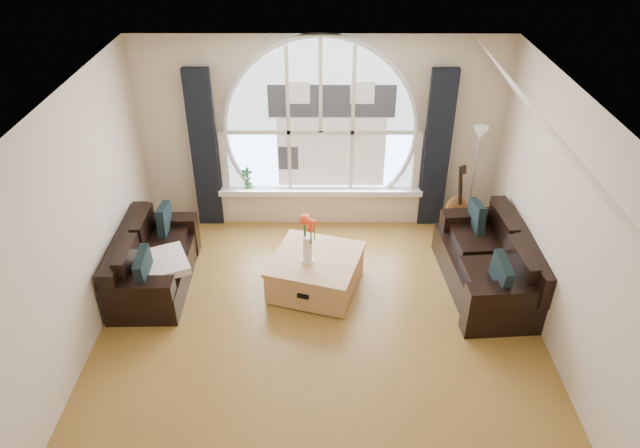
{
  "coord_description": "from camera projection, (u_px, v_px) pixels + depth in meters",
  "views": [
    {
      "loc": [
        0.02,
        -4.65,
        4.56
      ],
      "look_at": [
        0.0,
        0.9,
        1.05
      ],
      "focal_mm": 32.6,
      "sensor_mm": 36.0,
      "label": 1
    }
  ],
  "objects": [
    {
      "name": "sofa_right",
      "position": [
        489.0,
        261.0,
        7.07
      ],
      "size": [
        1.04,
        1.87,
        0.8
      ],
      "primitive_type": "cube",
      "rotation": [
        0.0,
        0.0,
        0.08
      ],
      "color": "black",
      "rests_on": "ground"
    },
    {
      "name": "neighbor_house",
      "position": [
        332.0,
        125.0,
        7.85
      ],
      "size": [
        1.7,
        0.02,
        1.5
      ],
      "primitive_type": "cube",
      "color": "silver",
      "rests_on": "wall_back"
    },
    {
      "name": "attic_slope",
      "position": [
        569.0,
        154.0,
        5.11
      ],
      "size": [
        0.92,
        5.5,
        0.72
      ],
      "primitive_type": "cube",
      "color": "silver",
      "rests_on": "ground"
    },
    {
      "name": "curtain_right",
      "position": [
        437.0,
        151.0,
        7.97
      ],
      "size": [
        0.35,
        0.12,
        2.3
      ],
      "primitive_type": "cube",
      "color": "black",
      "rests_on": "ground"
    },
    {
      "name": "coffee_chest",
      "position": [
        316.0,
        271.0,
        7.14
      ],
      "size": [
        1.27,
        1.27,
        0.5
      ],
      "primitive_type": "cube",
      "rotation": [
        0.0,
        0.0,
        -0.29
      ],
      "color": "#B8814F",
      "rests_on": "ground"
    },
    {
      "name": "window_sill",
      "position": [
        320.0,
        191.0,
        8.34
      ],
      "size": [
        2.9,
        0.22,
        0.08
      ],
      "primitive_type": "cube",
      "color": "white",
      "rests_on": "wall_back"
    },
    {
      "name": "floor_lamp",
      "position": [
        473.0,
        182.0,
        7.95
      ],
      "size": [
        0.24,
        0.24,
        1.6
      ],
      "primitive_type": "cube",
      "color": "#B2B2B2",
      "rests_on": "ground"
    },
    {
      "name": "ground",
      "position": [
        320.0,
        349.0,
        6.37
      ],
      "size": [
        5.0,
        5.5,
        0.01
      ],
      "primitive_type": "cube",
      "color": "brown",
      "rests_on": "ground"
    },
    {
      "name": "wall_right",
      "position": [
        577.0,
        248.0,
        5.64
      ],
      "size": [
        0.01,
        5.5,
        2.7
      ],
      "primitive_type": "cube",
      "color": "beige",
      "rests_on": "ground"
    },
    {
      "name": "curtain_left",
      "position": [
        204.0,
        150.0,
        7.98
      ],
      "size": [
        0.35,
        0.12,
        2.3
      ],
      "primitive_type": "cube",
      "color": "black",
      "rests_on": "ground"
    },
    {
      "name": "arched_window",
      "position": [
        321.0,
        116.0,
        7.8
      ],
      "size": [
        2.6,
        0.06,
        2.15
      ],
      "primitive_type": "cube",
      "color": "silver",
      "rests_on": "wall_back"
    },
    {
      "name": "guitar",
      "position": [
        458.0,
        196.0,
        8.17
      ],
      "size": [
        0.42,
        0.34,
        1.06
      ],
      "primitive_type": "cube",
      "rotation": [
        0.0,
        0.0,
        0.3
      ],
      "color": "#94552A",
      "rests_on": "ground"
    },
    {
      "name": "wall_back",
      "position": [
        321.0,
        134.0,
        7.97
      ],
      "size": [
        5.0,
        0.01,
        2.7
      ],
      "primitive_type": "cube",
      "color": "beige",
      "rests_on": "ground"
    },
    {
      "name": "window_frame",
      "position": [
        321.0,
        116.0,
        7.77
      ],
      "size": [
        2.76,
        0.08,
        2.15
      ],
      "primitive_type": "cube",
      "color": "white",
      "rests_on": "wall_back"
    },
    {
      "name": "vase_flowers",
      "position": [
        307.0,
        234.0,
        6.75
      ],
      "size": [
        0.24,
        0.24,
        0.7
      ],
      "primitive_type": "cube",
      "color": "white",
      "rests_on": "coffee_chest"
    },
    {
      "name": "throw_blanket",
      "position": [
        163.0,
        263.0,
        6.87
      ],
      "size": [
        0.73,
        0.73,
        0.1
      ],
      "primitive_type": "cube",
      "rotation": [
        0.0,
        0.0,
        0.44
      ],
      "color": "silver",
      "rests_on": "sofa_left"
    },
    {
      "name": "sofa_left",
      "position": [
        153.0,
        257.0,
        7.14
      ],
      "size": [
        0.84,
        1.64,
        0.72
      ],
      "primitive_type": "cube",
      "rotation": [
        0.0,
        0.0,
        0.02
      ],
      "color": "black",
      "rests_on": "ground"
    },
    {
      "name": "wall_left",
      "position": [
        63.0,
        247.0,
        5.65
      ],
      "size": [
        0.01,
        5.5,
        2.7
      ],
      "primitive_type": "cube",
      "color": "beige",
      "rests_on": "ground"
    },
    {
      "name": "ceiling",
      "position": [
        320.0,
        117.0,
        4.93
      ],
      "size": [
        5.0,
        5.5,
        0.01
      ],
      "primitive_type": "cube",
      "color": "silver",
      "rests_on": "ground"
    },
    {
      "name": "potted_plant",
      "position": [
        247.0,
        178.0,
        8.23
      ],
      "size": [
        0.18,
        0.14,
        0.32
      ],
      "primitive_type": "imported",
      "rotation": [
        0.0,
        0.0,
        -0.15
      ],
      "color": "#1E6023",
      "rests_on": "window_sill"
    }
  ]
}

